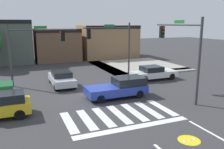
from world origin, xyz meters
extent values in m
plane|color=#353538|center=(0.00, 0.00, 0.00)|extent=(120.00, 120.00, 0.00)
cube|color=silver|center=(-3.11, -4.50, 0.00)|extent=(0.51, 3.14, 0.01)
cube|color=silver|center=(-2.08, -4.50, 0.00)|extent=(0.51, 3.14, 0.01)
cube|color=silver|center=(-1.04, -4.50, 0.00)|extent=(0.51, 3.14, 0.01)
cube|color=silver|center=(0.00, -4.50, 0.00)|extent=(0.51, 3.14, 0.01)
cube|color=silver|center=(1.04, -4.50, 0.00)|extent=(0.51, 3.14, 0.01)
cube|color=silver|center=(2.08, -4.50, 0.00)|extent=(0.51, 3.14, 0.01)
cube|color=silver|center=(3.11, -4.50, 0.00)|extent=(0.51, 3.14, 0.01)
cube|color=white|center=(0.00, -6.50, 0.00)|extent=(6.80, 0.50, 0.01)
cylinder|color=yellow|center=(1.75, -8.79, 0.00)|extent=(1.07, 1.07, 0.01)
cylinder|color=white|center=(1.51, -8.79, 0.01)|extent=(0.17, 0.17, 0.00)
cylinder|color=white|center=(2.00, -8.79, 0.01)|extent=(0.17, 0.17, 0.00)
cube|color=white|center=(1.75, -8.79, 0.01)|extent=(0.48, 0.04, 0.00)
cube|color=#9E998E|center=(9.00, 5.20, 0.07)|extent=(10.00, 1.60, 0.15)
cube|color=#9E998E|center=(4.80, 10.00, 0.07)|extent=(1.60, 10.00, 0.15)
cube|color=#9E998E|center=(9.00, 10.00, 0.07)|extent=(10.00, 10.00, 0.15)
cube|color=#4C564C|center=(-6.65, 18.72, 2.97)|extent=(6.70, 5.44, 5.93)
cube|color=black|center=(-6.65, 16.20, 5.68)|extent=(6.70, 0.50, 0.50)
cube|color=brown|center=(0.25, 18.69, 2.35)|extent=(6.26, 5.38, 4.71)
cube|color=black|center=(0.25, 16.20, 4.46)|extent=(6.26, 0.50, 0.50)
cube|color=#93704C|center=(8.51, 19.36, 2.58)|extent=(8.72, 6.72, 5.16)
cube|color=black|center=(8.51, 16.20, 4.91)|extent=(8.72, 0.50, 0.50)
cylinder|color=#383A3D|center=(-6.04, 5.08, 2.69)|extent=(0.18, 0.18, 5.39)
cylinder|color=#383A3D|center=(-3.07, 5.08, 4.91)|extent=(5.93, 0.12, 0.12)
cube|color=black|center=(-1.42, 5.08, 4.34)|extent=(0.32, 0.32, 0.95)
sphere|color=red|center=(-1.59, 5.08, 4.63)|extent=(0.22, 0.22, 0.22)
sphere|color=#4C330C|center=(-1.59, 5.08, 4.34)|extent=(0.22, 0.22, 0.22)
sphere|color=#0C3814|center=(-1.59, 5.08, 4.04)|extent=(0.22, 0.22, 0.22)
cube|color=#197233|center=(-3.37, 5.08, 5.13)|extent=(1.10, 0.03, 0.24)
cylinder|color=#383A3D|center=(5.54, 5.32, 2.78)|extent=(0.18, 0.18, 5.55)
cylinder|color=#383A3D|center=(3.06, 5.32, 5.03)|extent=(4.95, 0.12, 0.12)
cube|color=black|center=(1.13, 5.32, 4.45)|extent=(0.32, 0.32, 0.95)
sphere|color=red|center=(1.30, 5.32, 4.75)|extent=(0.22, 0.22, 0.22)
sphere|color=#4C330C|center=(1.30, 5.32, 4.45)|extent=(0.22, 0.22, 0.22)
sphere|color=#0C3814|center=(1.30, 5.32, 4.16)|extent=(0.22, 0.22, 0.22)
cube|color=#197233|center=(3.31, 5.32, 5.25)|extent=(1.10, 0.03, 0.24)
cylinder|color=#383A3D|center=(5.59, -4.93, 2.94)|extent=(0.18, 0.18, 5.89)
cylinder|color=#383A3D|center=(5.59, -2.38, 5.37)|extent=(0.12, 5.12, 0.12)
cube|color=black|center=(5.59, -0.52, 4.79)|extent=(0.32, 0.32, 0.95)
sphere|color=red|center=(5.59, -0.69, 5.09)|extent=(0.22, 0.22, 0.22)
sphere|color=#4C330C|center=(5.59, -0.69, 4.79)|extent=(0.22, 0.22, 0.22)
sphere|color=#0C3814|center=(5.59, -0.69, 4.50)|extent=(0.22, 0.22, 0.22)
cube|color=#197233|center=(5.59, -2.63, 5.59)|extent=(0.03, 1.10, 0.24)
cube|color=#23389E|center=(1.18, -1.30, 0.58)|extent=(4.55, 1.90, 0.62)
cube|color=black|center=(2.25, -1.30, 1.18)|extent=(2.31, 1.67, 0.58)
cylinder|color=black|center=(-0.37, -2.14, 0.30)|extent=(0.61, 0.22, 0.61)
cylinder|color=black|center=(-0.37, -0.46, 0.30)|extent=(0.61, 0.22, 0.61)
cylinder|color=black|center=(2.73, -2.14, 0.30)|extent=(0.61, 0.22, 0.61)
cylinder|color=black|center=(2.73, -0.46, 0.30)|extent=(0.61, 0.22, 0.61)
cylinder|color=black|center=(-6.72, 3.31, 0.31)|extent=(0.61, 0.22, 0.61)
cylinder|color=black|center=(-6.72, 1.60, 0.31)|extent=(0.61, 0.22, 0.61)
cube|color=black|center=(-6.30, -2.30, 1.20)|extent=(1.96, 1.50, 0.53)
cylinder|color=black|center=(-5.67, -3.04, 0.31)|extent=(0.62, 0.22, 0.62)
cylinder|color=black|center=(-5.67, -1.55, 0.31)|extent=(0.62, 0.22, 0.62)
cube|color=#B7BABF|center=(-1.97, 3.67, 0.58)|extent=(1.79, 4.31, 0.59)
cube|color=black|center=(-1.97, 3.58, 1.10)|extent=(1.57, 1.95, 0.47)
cylinder|color=black|center=(-1.18, 2.20, 0.32)|extent=(0.22, 0.63, 0.63)
cylinder|color=black|center=(-2.75, 2.20, 0.32)|extent=(0.22, 0.63, 0.63)
cylinder|color=black|center=(-1.18, 5.14, 0.32)|extent=(0.22, 0.63, 0.63)
cylinder|color=black|center=(-2.75, 5.14, 0.32)|extent=(0.22, 0.63, 0.63)
cube|color=white|center=(6.95, 2.57, 0.58)|extent=(4.50, 1.91, 0.56)
cube|color=black|center=(6.67, 2.57, 1.11)|extent=(1.91, 1.68, 0.51)
cylinder|color=black|center=(8.48, 3.41, 0.33)|extent=(0.66, 0.22, 0.66)
cylinder|color=black|center=(8.48, 1.72, 0.33)|extent=(0.66, 0.22, 0.66)
cylinder|color=black|center=(5.42, 3.41, 0.33)|extent=(0.66, 0.22, 0.66)
cylinder|color=black|center=(5.42, 1.72, 0.33)|extent=(0.66, 0.22, 0.66)
camera|label=1|loc=(-5.61, -16.91, 5.48)|focal=37.69mm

